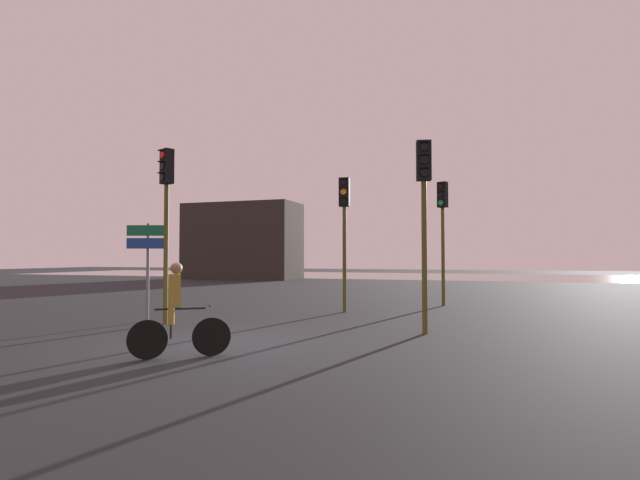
% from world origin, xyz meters
% --- Properties ---
extents(ground_plane, '(120.00, 120.00, 0.00)m').
position_xyz_m(ground_plane, '(0.00, 0.00, 0.00)').
color(ground_plane, black).
extents(water_strip, '(80.00, 16.00, 0.01)m').
position_xyz_m(water_strip, '(0.00, 36.58, 0.00)').
color(water_strip, gray).
rests_on(water_strip, ground).
extents(distant_building, '(8.89, 4.00, 5.91)m').
position_xyz_m(distant_building, '(-13.35, 26.58, 2.95)').
color(distant_building, '#2D2823').
rests_on(distant_building, ground).
extents(traffic_light_far_right, '(0.39, 0.41, 4.36)m').
position_xyz_m(traffic_light_far_right, '(3.58, 9.36, 3.03)').
color(traffic_light_far_right, '#4C4719').
rests_on(traffic_light_far_right, ground).
extents(traffic_light_center, '(0.34, 0.35, 4.18)m').
position_xyz_m(traffic_light_center, '(0.86, 6.30, 2.92)').
color(traffic_light_center, '#4C4719').
rests_on(traffic_light_center, ground).
extents(traffic_light_near_right, '(0.37, 0.39, 4.32)m').
position_xyz_m(traffic_light_near_right, '(3.76, 2.66, 3.01)').
color(traffic_light_near_right, '#4C4719').
rests_on(traffic_light_near_right, ground).
extents(traffic_light_near_left, '(0.39, 0.41, 4.49)m').
position_xyz_m(traffic_light_near_left, '(-2.71, 2.18, 3.12)').
color(traffic_light_near_left, '#4C4719').
rests_on(traffic_light_near_left, ground).
extents(direction_sign_post, '(1.05, 0.38, 2.60)m').
position_xyz_m(direction_sign_post, '(-3.43, 2.39, 1.79)').
color(direction_sign_post, slate).
rests_on(direction_sign_post, ground).
extents(cyclist, '(1.40, 1.05, 1.62)m').
position_xyz_m(cyclist, '(0.09, -1.36, 0.82)').
color(cyclist, black).
rests_on(cyclist, ground).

